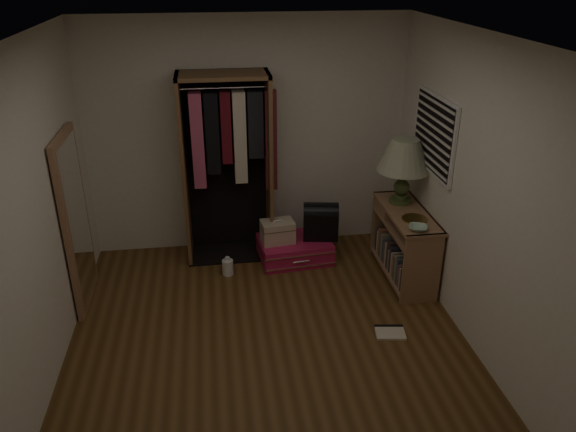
# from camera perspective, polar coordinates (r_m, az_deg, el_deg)

# --- Properties ---
(ground) EXTENTS (4.00, 4.00, 0.00)m
(ground) POSITION_cam_1_polar(r_m,az_deg,el_deg) (5.06, -1.90, -13.00)
(ground) COLOR #523417
(ground) RESTS_ON ground
(room_walls) EXTENTS (3.52, 4.02, 2.60)m
(room_walls) POSITION_cam_1_polar(r_m,az_deg,el_deg) (4.36, -1.25, 3.21)
(room_walls) COLOR silver
(room_walls) RESTS_ON ground
(console_bookshelf) EXTENTS (0.42, 1.12, 0.75)m
(console_bookshelf) POSITION_cam_1_polar(r_m,az_deg,el_deg) (6.03, 11.58, -2.43)
(console_bookshelf) COLOR #936747
(console_bookshelf) RESTS_ON ground
(open_wardrobe) EXTENTS (1.01, 0.50, 2.05)m
(open_wardrobe) POSITION_cam_1_polar(r_m,az_deg,el_deg) (6.05, -6.04, 6.55)
(open_wardrobe) COLOR brown
(open_wardrobe) RESTS_ON ground
(floor_mirror) EXTENTS (0.06, 0.80, 1.70)m
(floor_mirror) POSITION_cam_1_polar(r_m,az_deg,el_deg) (5.62, -20.74, -0.54)
(floor_mirror) COLOR #9D6D4C
(floor_mirror) RESTS_ON ground
(pink_suitcase) EXTENTS (0.85, 0.65, 0.24)m
(pink_suitcase) POSITION_cam_1_polar(r_m,az_deg,el_deg) (6.30, 0.67, -3.41)
(pink_suitcase) COLOR #BC1748
(pink_suitcase) RESTS_ON ground
(train_case) EXTENTS (0.39, 0.29, 0.26)m
(train_case) POSITION_cam_1_polar(r_m,az_deg,el_deg) (6.15, -1.06, -1.57)
(train_case) COLOR #C2AD94
(train_case) RESTS_ON pink_suitcase
(black_bag) EXTENTS (0.42, 0.31, 0.42)m
(black_bag) POSITION_cam_1_polar(r_m,az_deg,el_deg) (6.22, 3.35, -0.40)
(black_bag) COLOR black
(black_bag) RESTS_ON pink_suitcase
(table_lamp) EXTENTS (0.72, 0.72, 0.69)m
(table_lamp) POSITION_cam_1_polar(r_m,az_deg,el_deg) (5.87, 11.74, 5.93)
(table_lamp) COLOR #3C4D25
(table_lamp) RESTS_ON console_bookshelf
(brass_tray) EXTENTS (0.27, 0.27, 0.01)m
(brass_tray) POSITION_cam_1_polar(r_m,az_deg,el_deg) (5.66, 12.74, -0.29)
(brass_tray) COLOR #A78740
(brass_tray) RESTS_ON console_bookshelf
(ceramic_bowl) EXTENTS (0.23, 0.23, 0.04)m
(ceramic_bowl) POSITION_cam_1_polar(r_m,az_deg,el_deg) (5.45, 13.06, -1.19)
(ceramic_bowl) COLOR #A9CBB1
(ceramic_bowl) RESTS_ON console_bookshelf
(white_jug) EXTENTS (0.16, 0.16, 0.21)m
(white_jug) POSITION_cam_1_polar(r_m,az_deg,el_deg) (6.06, -6.14, -5.17)
(white_jug) COLOR white
(white_jug) RESTS_ON ground
(floor_book) EXTENTS (0.29, 0.25, 0.02)m
(floor_book) POSITION_cam_1_polar(r_m,az_deg,el_deg) (5.28, 10.31, -11.48)
(floor_book) COLOR beige
(floor_book) RESTS_ON ground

